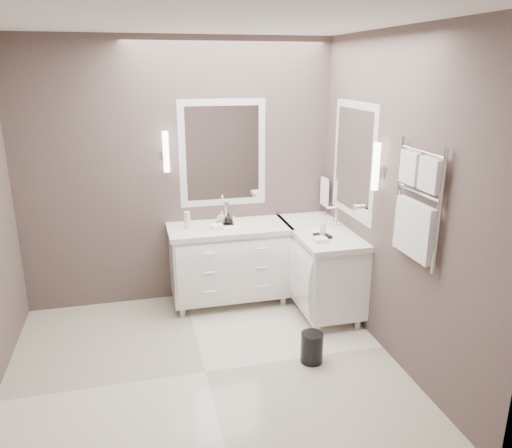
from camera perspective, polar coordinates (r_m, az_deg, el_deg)
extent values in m
cube|color=silver|center=(4.31, -5.79, -16.51)|extent=(3.20, 3.00, 0.01)
cube|color=white|center=(3.59, -7.21, 22.28)|extent=(3.20, 3.00, 0.01)
cube|color=#534642|center=(5.18, -8.73, 5.62)|extent=(3.20, 0.01, 2.70)
cube|color=#534642|center=(2.34, -1.26, -9.11)|extent=(3.20, 0.01, 2.70)
cube|color=#534642|center=(4.23, 15.64, 2.51)|extent=(0.01, 3.00, 2.70)
cube|color=white|center=(5.23, -3.05, -4.38)|extent=(1.20, 0.55, 0.70)
cube|color=white|center=(5.10, -3.12, -0.48)|extent=(1.24, 0.59, 0.05)
ellipsoid|color=white|center=(5.11, -3.12, -0.64)|extent=(0.36, 0.28, 0.12)
cylinder|color=white|center=(5.22, -3.48, 1.46)|extent=(0.02, 0.02, 0.22)
cube|color=white|center=(5.17, 7.25, -4.78)|extent=(0.55, 1.20, 0.70)
cube|color=white|center=(5.04, 7.41, -0.83)|extent=(0.59, 1.24, 0.05)
ellipsoid|color=white|center=(5.05, 7.40, -0.99)|extent=(0.36, 0.28, 0.12)
cylinder|color=white|center=(5.06, 9.15, 0.76)|extent=(0.02, 0.02, 0.22)
cube|color=white|center=(5.18, -3.82, 8.05)|extent=(0.90, 0.02, 1.10)
cube|color=white|center=(5.18, -3.82, 8.05)|extent=(0.77, 0.02, 0.96)
cube|color=white|center=(4.88, 11.07, 7.16)|extent=(0.02, 0.90, 1.10)
cube|color=white|center=(4.88, 11.07, 7.16)|extent=(0.02, 0.90, 0.96)
cube|color=white|center=(5.05, -10.22, 7.56)|extent=(0.05, 0.05, 0.10)
cylinder|color=white|center=(5.04, -10.25, 8.12)|extent=(0.06, 0.06, 0.40)
cube|color=white|center=(4.34, 13.52, 5.75)|extent=(0.05, 0.05, 0.10)
cylinder|color=white|center=(4.33, 13.56, 6.39)|extent=(0.06, 0.06, 0.40)
cylinder|color=white|center=(5.42, 8.00, 5.10)|extent=(0.02, 0.22, 0.02)
cube|color=white|center=(5.45, 7.84, 3.66)|extent=(0.03, 0.17, 0.30)
cylinder|color=white|center=(3.63, 20.23, 1.27)|extent=(0.03, 0.03, 0.90)
cylinder|color=white|center=(4.08, 15.99, 3.38)|extent=(0.03, 0.03, 0.90)
cube|color=white|center=(3.69, 19.30, 5.31)|extent=(0.06, 0.22, 0.24)
cube|color=white|center=(3.91, 17.25, 6.13)|extent=(0.06, 0.22, 0.24)
cube|color=white|center=(3.91, 17.64, -0.59)|extent=(0.06, 0.46, 0.42)
cylinder|color=black|center=(4.37, 6.39, -13.85)|extent=(0.20, 0.20, 0.27)
cube|color=black|center=(5.12, -3.56, 0.01)|extent=(0.18, 0.15, 0.03)
cube|color=black|center=(4.79, 7.61, -1.36)|extent=(0.15, 0.18, 0.02)
cylinder|color=silver|center=(5.02, -7.86, 0.42)|extent=(0.07, 0.07, 0.17)
imported|color=white|center=(5.11, -3.95, 0.82)|extent=(0.07, 0.07, 0.12)
imported|color=black|center=(5.08, -3.18, 0.64)|extent=(0.09, 0.09, 0.10)
imported|color=white|center=(4.76, 7.66, -0.28)|extent=(0.08, 0.08, 0.16)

